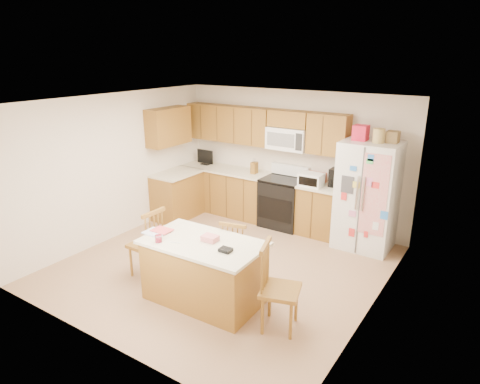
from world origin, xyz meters
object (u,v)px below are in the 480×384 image
Objects in this scene: stove at (283,202)px; windsor_chair_left at (148,244)px; refrigerator at (367,194)px; windsor_chair_right at (278,289)px; island at (204,271)px; windsor_chair_back at (236,253)px.

windsor_chair_left is (-0.75, -2.77, 0.02)m from stove.
windsor_chair_right is at bearing -92.88° from refrigerator.
island is 1.10m from windsor_chair_left.
refrigerator is 2.48m from windsor_chair_back.
island is (-1.23, -2.79, -0.49)m from refrigerator.
windsor_chair_back is (-1.15, -2.15, -0.47)m from refrigerator.
windsor_chair_back is at bearing 147.94° from windsor_chair_right.
windsor_chair_right is (1.09, 0.01, 0.08)m from island.
island is (0.34, -2.86, -0.04)m from stove.
windsor_chair_right is (1.01, -0.63, 0.06)m from windsor_chair_back.
windsor_chair_back is at bearing -79.16° from stove.
windsor_chair_left is at bearing -154.83° from windsor_chair_back.
stove is at bearing 96.87° from island.
stove is 1.09× the size of windsor_chair_left.
stove is 2.25m from windsor_chair_back.
stove is at bearing 116.70° from windsor_chair_right.
stove is 2.88m from island.
refrigerator is at bearing 66.30° from island.
refrigerator reaches higher than windsor_chair_back.
stove reaches higher than island.
refrigerator is 3.59m from windsor_chair_left.
windsor_chair_back reaches higher than island.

